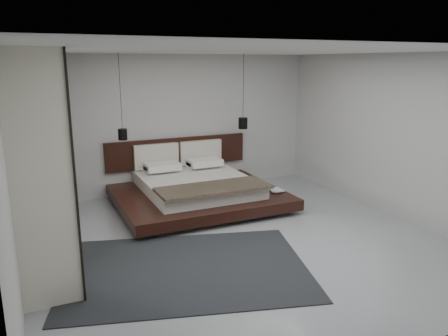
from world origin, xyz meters
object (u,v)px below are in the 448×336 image
pendant_left (123,134)px  rug (187,269)px  pendant_right (243,123)px  bed (196,189)px  lattice_screen (17,144)px  wardrobe (36,158)px

pendant_left → rug: pendant_left is taller
pendant_right → rug: pendant_right is taller
pendant_right → bed: bearing=-158.2°
pendant_left → pendant_right: (2.47, 0.00, 0.06)m
bed → rug: 2.72m
bed → pendant_right: 1.74m
lattice_screen → wardrobe: wardrobe is taller
lattice_screen → rug: bearing=-57.6°
pendant_left → wardrobe: 2.36m
wardrobe → bed: bearing=25.7°
lattice_screen → bed: (3.00, -0.55, -1.00)m
wardrobe → rug: wardrobe is taller
pendant_left → wardrobe: wardrobe is taller
lattice_screen → wardrobe: 1.89m
lattice_screen → pendant_right: 4.24m
bed → rug: (-1.08, -2.48, -0.30)m
lattice_screen → wardrobe: size_ratio=0.90×
bed → wardrobe: (-2.75, -1.32, 1.11)m
lattice_screen → rug: lattice_screen is taller
bed → wardrobe: 3.24m
lattice_screen → pendant_right: pendant_right is taller
pendant_left → pendant_right: size_ratio=1.03×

